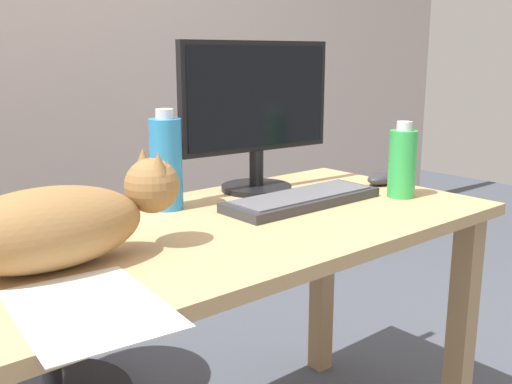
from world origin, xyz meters
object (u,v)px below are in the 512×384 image
computer_mouse (382,179)px  monitor (257,111)px  keyboard (302,199)px  water_bottle (402,163)px  office_chair (26,286)px  cat (59,223)px  spray_bottle (166,163)px

computer_mouse → monitor: bearing=151.2°
monitor → computer_mouse: bearing=-28.8°
keyboard → water_bottle: bearing=-23.7°
office_chair → water_bottle: (0.78, -0.73, 0.38)m
cat → spray_bottle: spray_bottle is taller
monitor → spray_bottle: bearing=-178.0°
keyboard → cat: cat is taller
office_chair → water_bottle: bearing=-43.0°
computer_mouse → spray_bottle: 0.67m
office_chair → spray_bottle: office_chair is taller
cat → computer_mouse: (1.00, 0.05, -0.06)m
cat → monitor: bearing=19.4°
keyboard → computer_mouse: size_ratio=4.00×
monitor → spray_bottle: size_ratio=1.92×
spray_bottle → keyboard: bearing=-32.9°
office_chair → keyboard: (0.52, -0.61, 0.29)m
monitor → water_bottle: (0.25, -0.31, -0.13)m
office_chair → cat: size_ratio=1.56×
cat → computer_mouse: cat is taller
cat → water_bottle: (0.92, -0.08, 0.01)m
water_bottle → spray_bottle: (-0.55, 0.30, 0.02)m
office_chair → computer_mouse: (0.86, -0.60, 0.30)m
cat → office_chair: bearing=77.8°
office_chair → spray_bottle: 0.62m
water_bottle → keyboard: bearing=156.3°
keyboard → cat: (-0.66, -0.04, 0.07)m
computer_mouse → water_bottle: bearing=-123.1°
cat → spray_bottle: size_ratio=2.45×
office_chair → cat: bearing=-102.2°
spray_bottle → monitor: bearing=2.0°
office_chair → monitor: monitor is taller
keyboard → computer_mouse: 0.35m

